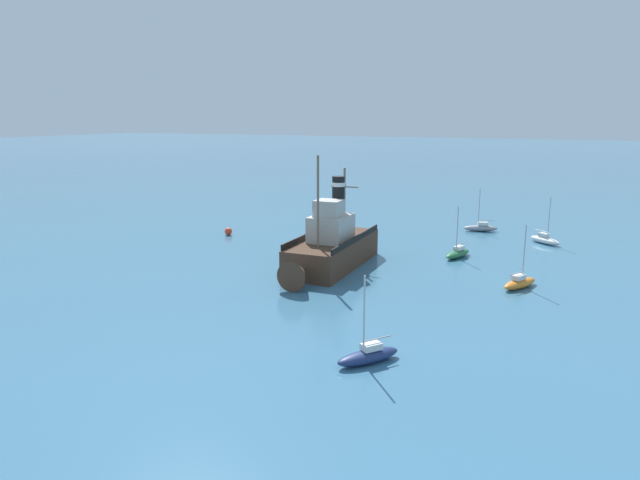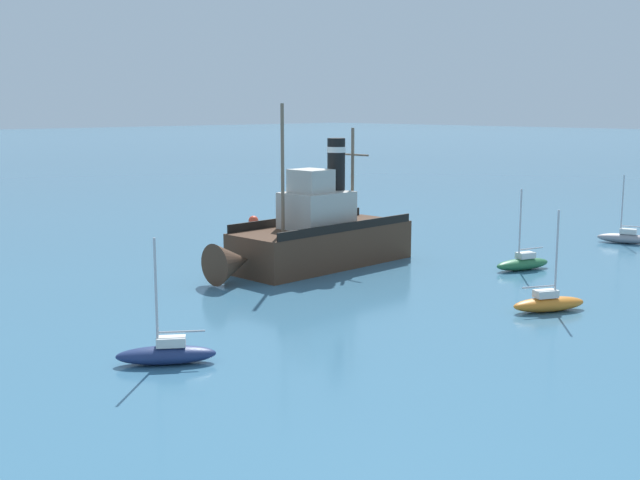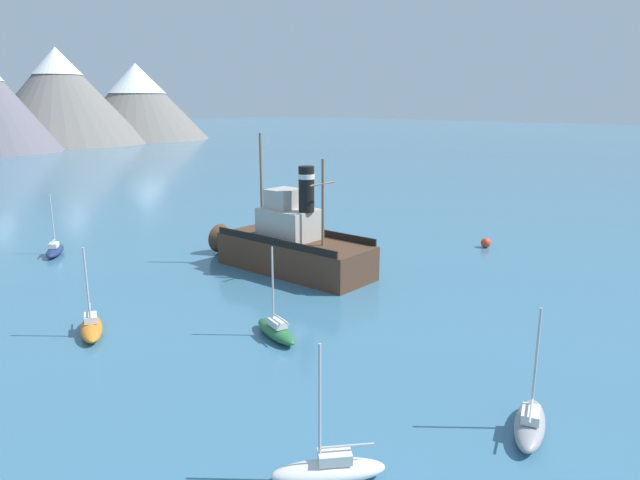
{
  "view_description": "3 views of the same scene",
  "coord_description": "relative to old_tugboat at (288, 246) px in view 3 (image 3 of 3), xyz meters",
  "views": [
    {
      "loc": [
        -19.9,
        43.81,
        12.97
      ],
      "look_at": [
        1.22,
        -1.61,
        2.01
      ],
      "focal_mm": 32.0,
      "sensor_mm": 36.0,
      "label": 1
    },
    {
      "loc": [
        -35.65,
        32.94,
        9.76
      ],
      "look_at": [
        -2.24,
        1.2,
        2.02
      ],
      "focal_mm": 45.0,
      "sensor_mm": 36.0,
      "label": 2
    },
    {
      "loc": [
        -29.15,
        -28.92,
        12.2
      ],
      "look_at": [
        0.51,
        -2.36,
        2.45
      ],
      "focal_mm": 32.0,
      "sensor_mm": 36.0,
      "label": 3
    }
  ],
  "objects": [
    {
      "name": "sailboat_grey",
      "position": [
        -9.15,
        -21.93,
        -1.4
      ],
      "size": [
        3.95,
        2.27,
        4.9
      ],
      "color": "gray",
      "rests_on": "ground"
    },
    {
      "name": "sailboat_green",
      "position": [
        -9.31,
        -8.37,
        -1.4
      ],
      "size": [
        2.18,
        3.96,
        4.9
      ],
      "color": "#286B3D",
      "rests_on": "ground"
    },
    {
      "name": "sailboat_navy",
      "position": [
        -9.77,
        17.0,
        -1.4
      ],
      "size": [
        3.12,
        3.72,
        4.9
      ],
      "color": "navy",
      "rests_on": "ground"
    },
    {
      "name": "sailboat_white",
      "position": [
        -16.28,
        -18.12,
        -1.4
      ],
      "size": [
        3.6,
        3.3,
        4.9
      ],
      "color": "white",
      "rests_on": "ground"
    },
    {
      "name": "sailboat_orange",
      "position": [
        -15.62,
        -0.69,
        -1.4
      ],
      "size": [
        2.68,
        3.89,
        4.9
      ],
      "color": "orange",
      "rests_on": "ground"
    },
    {
      "name": "mooring_buoy",
      "position": [
        15.89,
        -7.92,
        -1.42
      ],
      "size": [
        0.83,
        0.83,
        0.83
      ],
      "primitive_type": "sphere",
      "color": "red",
      "rests_on": "ground"
    },
    {
      "name": "old_tugboat",
      "position": [
        0.0,
        0.0,
        0.0
      ],
      "size": [
        4.77,
        14.49,
        9.9
      ],
      "color": "#4C3323",
      "rests_on": "ground"
    },
    {
      "name": "ground_plane",
      "position": [
        0.47,
        0.1,
        -1.83
      ],
      "size": [
        600.0,
        600.0,
        0.0
      ],
      "primitive_type": "plane",
      "color": "teal"
    }
  ]
}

